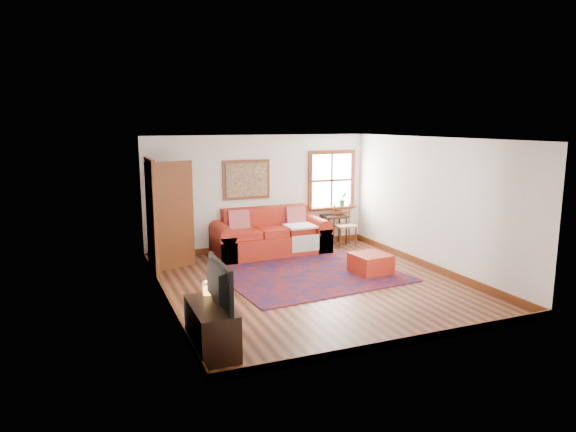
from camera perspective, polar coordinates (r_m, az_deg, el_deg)
name	(u,v)px	position (r m, az deg, el deg)	size (l,w,h in m)	color
ground	(312,284)	(9.00, 2.66, -7.51)	(5.50, 5.50, 0.00)	#3C1B10
room_envelope	(312,189)	(8.66, 2.71, 2.98)	(5.04, 5.54, 2.52)	silver
window	(333,186)	(11.87, 5.02, 3.31)	(1.18, 0.20, 1.38)	white
doorway	(164,215)	(9.80, -13.59, 0.12)	(0.89, 1.08, 2.14)	black
framed_artwork	(246,180)	(11.06, -4.64, 4.03)	(1.05, 0.07, 0.85)	#632F15
persian_rug	(311,275)	(9.47, 2.56, -6.54)	(3.11, 2.49, 0.02)	#5F130D
red_leather_sofa	(270,238)	(10.98, -1.99, -2.51)	(2.45, 1.01, 0.96)	#A22515
red_ottoman	(371,264)	(9.68, 9.15, -5.24)	(0.64, 0.64, 0.36)	#A22515
side_table	(334,220)	(11.82, 5.15, -0.48)	(0.56, 0.42, 0.67)	black
ladder_back_chair	(344,223)	(11.69, 6.23, -0.81)	(0.47, 0.45, 0.94)	tan
media_cabinet	(211,328)	(6.49, -8.50, -12.17)	(0.47, 1.04, 0.57)	black
television	(213,284)	(6.27, -8.38, -7.49)	(0.97, 0.13, 0.56)	black
candle_hurricane	(207,289)	(6.73, -8.97, -7.99)	(0.12, 0.12, 0.18)	silver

